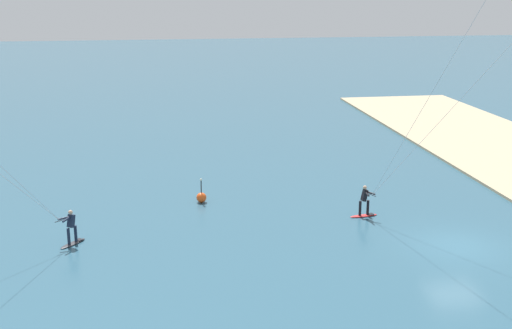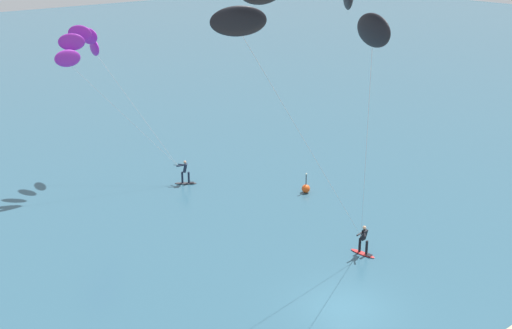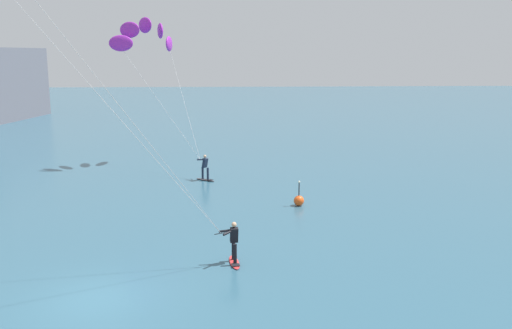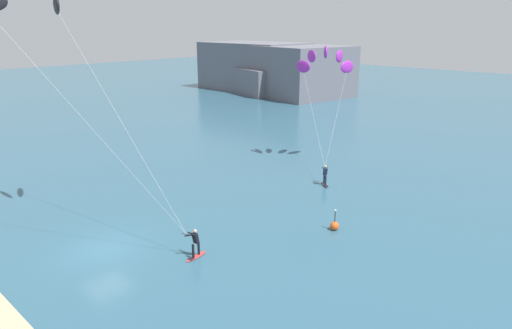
% 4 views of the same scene
% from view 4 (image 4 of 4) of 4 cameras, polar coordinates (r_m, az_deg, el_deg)
% --- Properties ---
extents(ground_plane, '(240.00, 240.00, 0.00)m').
position_cam_4_polar(ground_plane, '(28.04, -18.45, -9.99)').
color(ground_plane, '#2D566B').
extents(kitesurfer_mid_water, '(7.31, 8.08, 10.56)m').
position_cam_4_polar(kitesurfer_mid_water, '(41.52, 8.68, 12.33)').
color(kitesurfer_mid_water, '#333338').
rests_on(kitesurfer_mid_water, ground).
extents(marker_buoy, '(0.56, 0.56, 1.38)m').
position_cam_4_polar(marker_buoy, '(29.20, 9.81, -7.54)').
color(marker_buoy, '#EA5119').
rests_on(marker_buoy, ground).
extents(distant_headland, '(31.66, 22.09, 8.97)m').
position_cam_4_polar(distant_headland, '(88.28, 2.09, 11.51)').
color(distant_headland, slate).
rests_on(distant_headland, ground).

